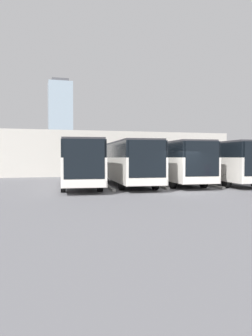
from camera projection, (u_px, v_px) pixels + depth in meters
ground_plane at (183, 192)px, 19.91m from camera, size 600.00×600.00×0.00m
bus_0 at (217, 161)px, 26.53m from camera, size 3.43×11.97×3.27m
curb_divider_0 at (207, 185)px, 24.40m from camera, size 0.62×5.04×0.15m
bus_1 at (171, 161)px, 26.17m from camera, size 3.43×11.97×3.27m
curb_divider_1 at (157, 185)px, 24.04m from camera, size 0.62×5.04×0.15m
bus_2 at (127, 161)px, 24.85m from camera, size 3.43×11.97×3.27m
curb_divider_2 at (108, 187)px, 22.72m from camera, size 0.62×5.04×0.15m
bus_3 at (78, 162)px, 23.63m from camera, size 3.43×11.97×3.27m
station_building at (101, 154)px, 43.85m from camera, size 29.10×16.94×5.13m
office_tower at (60, 121)px, 245.19m from camera, size 17.44×17.44×60.16m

